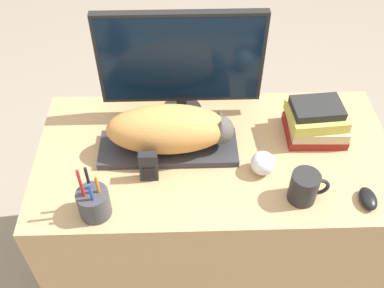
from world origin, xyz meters
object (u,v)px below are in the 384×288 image
Objects in this scene: coffee_mug at (305,187)px; phone at (149,166)px; computer_mouse at (368,199)px; book_stack at (316,121)px; cat at (172,129)px; monitor at (181,62)px; baseball at (263,163)px; pen_cup at (94,203)px; keyboard at (168,148)px.

coffee_mug is 1.09× the size of phone.
book_stack reaches higher than computer_mouse.
monitor reaches higher than cat.
baseball is (0.29, -0.10, -0.06)m from cat.
book_stack is at bearing 108.98° from computer_mouse.
book_stack is at bearing 71.36° from coffee_mug.
baseball is (0.52, 0.15, -0.01)m from pen_cup.
book_stack is (0.49, 0.07, -0.04)m from cat.
baseball is at bearing 156.71° from computer_mouse.
monitor is at bearing 132.38° from coffee_mug.
baseball is (-0.11, 0.11, -0.01)m from coffee_mug.
pen_cup is at bearing -133.00° from cat.
pen_cup reaches higher than phone.
book_stack is (-0.10, 0.30, 0.05)m from computer_mouse.
keyboard is 0.29m from monitor.
pen_cup is at bearing -176.70° from coffee_mug.
monitor is 4.95× the size of phone.
pen_cup is 0.54m from baseball.
phone is at bearing 170.25° from computer_mouse.
book_stack is at bearing 23.44° from pen_cup.
phone is (-0.67, 0.12, 0.04)m from computer_mouse.
pen_cup is (-0.22, -0.25, 0.04)m from keyboard.
computer_mouse is at bearing -71.02° from book_stack.
coffee_mug is at bearing -11.19° from phone.
keyboard is 0.14m from phone.
phone reaches higher than computer_mouse.
monitor is at bearing 143.07° from computer_mouse.
pen_cup is 2.57× the size of baseball.
cat is 0.50m from book_stack.
cat reaches higher than computer_mouse.
pen_cup is 1.80× the size of phone.
monitor is at bearing 164.88° from book_stack.
computer_mouse is (0.60, -0.23, -0.09)m from cat.
keyboard is 3.79× the size of coffee_mug.
cat is 2.06× the size of pen_cup.
phone is at bearing -109.21° from monitor.
cat is 3.71× the size of phone.
computer_mouse is at bearing -9.75° from phone.
cat is 4.82× the size of computer_mouse.
baseball is 0.70× the size of phone.
book_stack is (0.51, 0.07, 0.05)m from keyboard.
pen_cup is 0.97× the size of book_stack.
baseball reaches higher than computer_mouse.
computer_mouse is at bearing 1.03° from pen_cup.
coffee_mug is at bearing 173.77° from computer_mouse.
book_stack is (0.57, 0.18, 0.01)m from phone.
keyboard is at bearing 159.19° from computer_mouse.
computer_mouse is 0.43× the size of pen_cup.
coffee_mug is (0.40, -0.21, -0.05)m from cat.
pen_cup is (-0.63, -0.04, -0.00)m from coffee_mug.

